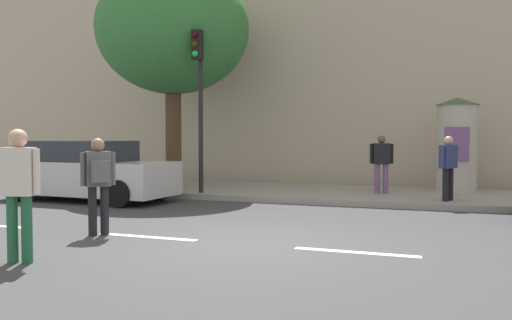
{
  "coord_description": "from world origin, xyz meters",
  "views": [
    {
      "loc": [
        3.13,
        -7.85,
        1.67
      ],
      "look_at": [
        -0.56,
        2.0,
        1.2
      ],
      "focal_mm": 39.14,
      "sensor_mm": 36.0,
      "label": 1
    }
  ],
  "objects_px": {
    "street_tree": "(173,30)",
    "pedestrian_in_dark_shirt": "(98,178)",
    "pedestrian_in_red_top": "(19,185)",
    "parked_car_silver": "(86,172)",
    "poster_column": "(457,144)",
    "pedestrian_near_pole": "(448,163)",
    "pedestrian_with_bag": "(382,160)",
    "traffic_light": "(199,84)"
  },
  "relations": [
    {
      "from": "pedestrian_with_bag",
      "to": "parked_car_silver",
      "type": "bearing_deg",
      "value": -156.84
    },
    {
      "from": "pedestrian_with_bag",
      "to": "pedestrian_near_pole",
      "type": "bearing_deg",
      "value": -34.59
    },
    {
      "from": "traffic_light",
      "to": "street_tree",
      "type": "bearing_deg",
      "value": 136.24
    },
    {
      "from": "pedestrian_near_pole",
      "to": "pedestrian_with_bag",
      "type": "bearing_deg",
      "value": 145.41
    },
    {
      "from": "pedestrian_with_bag",
      "to": "parked_car_silver",
      "type": "height_order",
      "value": "pedestrian_with_bag"
    },
    {
      "from": "pedestrian_in_dark_shirt",
      "to": "pedestrian_with_bag",
      "type": "bearing_deg",
      "value": 62.44
    },
    {
      "from": "pedestrian_in_dark_shirt",
      "to": "pedestrian_near_pole",
      "type": "distance_m",
      "value": 7.91
    },
    {
      "from": "traffic_light",
      "to": "parked_car_silver",
      "type": "distance_m",
      "value": 3.64
    },
    {
      "from": "pedestrian_in_red_top",
      "to": "pedestrian_near_pole",
      "type": "height_order",
      "value": "pedestrian_in_red_top"
    },
    {
      "from": "poster_column",
      "to": "parked_car_silver",
      "type": "relative_size",
      "value": 0.55
    },
    {
      "from": "pedestrian_in_red_top",
      "to": "traffic_light",
      "type": "bearing_deg",
      "value": 98.27
    },
    {
      "from": "pedestrian_with_bag",
      "to": "pedestrian_near_pole",
      "type": "relative_size",
      "value": 1.01
    },
    {
      "from": "pedestrian_in_red_top",
      "to": "parked_car_silver",
      "type": "relative_size",
      "value": 0.38
    },
    {
      "from": "pedestrian_near_pole",
      "to": "parked_car_silver",
      "type": "distance_m",
      "value": 8.85
    },
    {
      "from": "pedestrian_in_red_top",
      "to": "parked_car_silver",
      "type": "height_order",
      "value": "pedestrian_in_red_top"
    },
    {
      "from": "poster_column",
      "to": "pedestrian_in_dark_shirt",
      "type": "height_order",
      "value": "poster_column"
    },
    {
      "from": "pedestrian_in_dark_shirt",
      "to": "poster_column",
      "type": "bearing_deg",
      "value": 56.28
    },
    {
      "from": "pedestrian_in_dark_shirt",
      "to": "pedestrian_with_bag",
      "type": "distance_m",
      "value": 7.9
    },
    {
      "from": "pedestrian_in_dark_shirt",
      "to": "pedestrian_in_red_top",
      "type": "bearing_deg",
      "value": -82.71
    },
    {
      "from": "pedestrian_in_red_top",
      "to": "pedestrian_near_pole",
      "type": "bearing_deg",
      "value": 57.27
    },
    {
      "from": "traffic_light",
      "to": "pedestrian_with_bag",
      "type": "height_order",
      "value": "traffic_light"
    },
    {
      "from": "pedestrian_near_pole",
      "to": "poster_column",
      "type": "bearing_deg",
      "value": 86.23
    },
    {
      "from": "pedestrian_with_bag",
      "to": "poster_column",
      "type": "bearing_deg",
      "value": 33.5
    },
    {
      "from": "traffic_light",
      "to": "street_tree",
      "type": "distance_m",
      "value": 2.83
    },
    {
      "from": "parked_car_silver",
      "to": "poster_column",
      "type": "bearing_deg",
      "value": 25.47
    },
    {
      "from": "poster_column",
      "to": "pedestrian_in_dark_shirt",
      "type": "bearing_deg",
      "value": -123.72
    },
    {
      "from": "pedestrian_with_bag",
      "to": "pedestrian_in_dark_shirt",
      "type": "bearing_deg",
      "value": -117.56
    },
    {
      "from": "poster_column",
      "to": "pedestrian_in_red_top",
      "type": "distance_m",
      "value": 11.51
    },
    {
      "from": "poster_column",
      "to": "pedestrian_near_pole",
      "type": "xyz_separation_m",
      "value": [
        -0.16,
        -2.36,
        -0.41
      ]
    },
    {
      "from": "poster_column",
      "to": "pedestrian_with_bag",
      "type": "xyz_separation_m",
      "value": [
        -1.83,
        -1.21,
        -0.4
      ]
    },
    {
      "from": "traffic_light",
      "to": "pedestrian_in_red_top",
      "type": "bearing_deg",
      "value": -81.73
    },
    {
      "from": "street_tree",
      "to": "pedestrian_in_red_top",
      "type": "xyz_separation_m",
      "value": [
        2.67,
        -8.95,
        -3.74
      ]
    },
    {
      "from": "poster_column",
      "to": "parked_car_silver",
      "type": "bearing_deg",
      "value": -154.53
    },
    {
      "from": "traffic_light",
      "to": "pedestrian_near_pole",
      "type": "bearing_deg",
      "value": 4.33
    },
    {
      "from": "poster_column",
      "to": "pedestrian_in_dark_shirt",
      "type": "relative_size",
      "value": 1.56
    },
    {
      "from": "traffic_light",
      "to": "poster_column",
      "type": "relative_size",
      "value": 1.67
    },
    {
      "from": "traffic_light",
      "to": "parked_car_silver",
      "type": "xyz_separation_m",
      "value": [
        -2.51,
        -1.37,
        -2.26
      ]
    },
    {
      "from": "poster_column",
      "to": "pedestrian_in_dark_shirt",
      "type": "distance_m",
      "value": 9.89
    },
    {
      "from": "street_tree",
      "to": "pedestrian_with_bag",
      "type": "relative_size",
      "value": 4.33
    },
    {
      "from": "pedestrian_in_red_top",
      "to": "pedestrian_with_bag",
      "type": "height_order",
      "value": "pedestrian_in_red_top"
    },
    {
      "from": "street_tree",
      "to": "pedestrian_in_dark_shirt",
      "type": "relative_size",
      "value": 4.04
    },
    {
      "from": "street_tree",
      "to": "pedestrian_in_dark_shirt",
      "type": "height_order",
      "value": "street_tree"
    }
  ]
}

